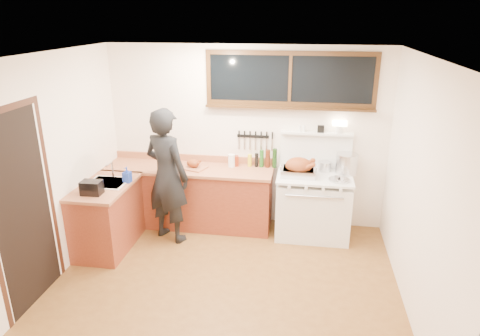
% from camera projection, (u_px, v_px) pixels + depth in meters
% --- Properties ---
extents(ground_plane, '(4.00, 3.50, 0.02)m').
position_uv_depth(ground_plane, '(225.00, 285.00, 5.00)').
color(ground_plane, brown).
extents(room_shell, '(4.10, 3.60, 2.65)m').
position_uv_depth(room_shell, '(223.00, 150.00, 4.43)').
color(room_shell, white).
rests_on(room_shell, ground).
extents(counter_back, '(2.44, 0.64, 1.00)m').
position_uv_depth(counter_back, '(189.00, 196.00, 6.30)').
color(counter_back, maroon).
rests_on(counter_back, ground).
extents(counter_left, '(0.64, 1.09, 0.90)m').
position_uv_depth(counter_left, '(107.00, 216.00, 5.67)').
color(counter_left, maroon).
rests_on(counter_left, ground).
extents(sink_unit, '(0.50, 0.45, 0.37)m').
position_uv_depth(sink_unit, '(108.00, 187.00, 5.60)').
color(sink_unit, white).
rests_on(sink_unit, counter_left).
extents(vintage_stove, '(1.02, 0.74, 1.60)m').
position_uv_depth(vintage_stove, '(313.00, 204.00, 6.00)').
color(vintage_stove, white).
rests_on(vintage_stove, ground).
extents(back_window, '(2.32, 0.13, 0.77)m').
position_uv_depth(back_window, '(290.00, 85.00, 5.80)').
color(back_window, black).
rests_on(back_window, room_shell).
extents(left_doorway, '(0.02, 1.04, 2.17)m').
position_uv_depth(left_doorway, '(24.00, 209.00, 4.40)').
color(left_doorway, black).
rests_on(left_doorway, ground).
extents(knife_strip, '(0.52, 0.03, 0.28)m').
position_uv_depth(knife_strip, '(254.00, 137.00, 6.14)').
color(knife_strip, black).
rests_on(knife_strip, room_shell).
extents(man, '(0.80, 0.68, 1.86)m').
position_uv_depth(man, '(167.00, 176.00, 5.74)').
color(man, black).
rests_on(man, ground).
extents(soap_bottle, '(0.11, 0.11, 0.21)m').
position_uv_depth(soap_bottle, '(127.00, 175.00, 5.57)').
color(soap_bottle, '#2341B2').
rests_on(soap_bottle, counter_left).
extents(toaster, '(0.25, 0.18, 0.17)m').
position_uv_depth(toaster, '(92.00, 188.00, 5.21)').
color(toaster, black).
rests_on(toaster, counter_left).
extents(cutting_board, '(0.42, 0.37, 0.13)m').
position_uv_depth(cutting_board, '(193.00, 165.00, 6.09)').
color(cutting_board, '#AB6744').
rests_on(cutting_board, counter_back).
extents(roast_turkey, '(0.50, 0.35, 0.26)m').
position_uv_depth(roast_turkey, '(299.00, 168.00, 5.81)').
color(roast_turkey, silver).
rests_on(roast_turkey, vintage_stove).
extents(stockpot, '(0.35, 0.35, 0.28)m').
position_uv_depth(stockpot, '(347.00, 164.00, 5.88)').
color(stockpot, silver).
rests_on(stockpot, vintage_stove).
extents(saucepan, '(0.19, 0.31, 0.13)m').
position_uv_depth(saucepan, '(325.00, 166.00, 5.99)').
color(saucepan, silver).
rests_on(saucepan, vintage_stove).
extents(pot_lid, '(0.28, 0.28, 0.04)m').
position_uv_depth(pot_lid, '(339.00, 180.00, 5.65)').
color(pot_lid, silver).
rests_on(pot_lid, vintage_stove).
extents(coffee_tin, '(0.12, 0.10, 0.15)m').
position_uv_depth(coffee_tin, '(235.00, 161.00, 6.18)').
color(coffee_tin, maroon).
rests_on(coffee_tin, counter_back).
extents(pitcher, '(0.12, 0.12, 0.18)m').
position_uv_depth(pitcher, '(232.00, 161.00, 6.14)').
color(pitcher, white).
rests_on(pitcher, counter_back).
extents(bottle_cluster, '(0.42, 0.07, 0.28)m').
position_uv_depth(bottle_cluster, '(264.00, 159.00, 6.12)').
color(bottle_cluster, black).
rests_on(bottle_cluster, counter_back).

